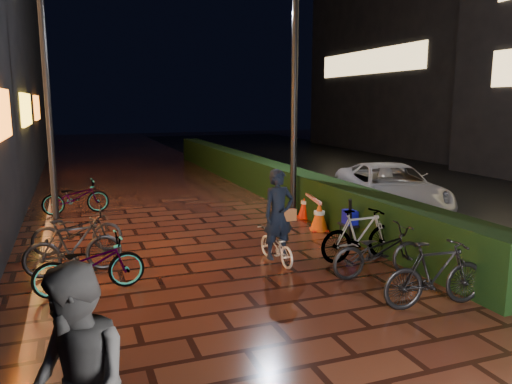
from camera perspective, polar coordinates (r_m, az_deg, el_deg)
name	(u,v)px	position (r m, az deg, el deg)	size (l,w,h in m)	color
ground	(245,293)	(7.60, -1.26, -11.43)	(80.00, 80.00, 0.00)	#381911
asphalt_road	(471,196)	(16.49, 23.39, -0.40)	(11.00, 60.00, 0.01)	black
hedge	(261,176)	(15.88, 0.58, 1.89)	(0.70, 20.00, 1.00)	black
van	(390,188)	(13.28, 15.04, 0.41)	(2.04, 4.43, 1.23)	#B3B3B8
lamp_post_hedge	(295,86)	(12.25, 4.43, 11.97)	(0.55, 0.26, 5.79)	black
lamp_post_sf	(47,92)	(12.88, -22.77, 10.49)	(0.51, 0.29, 5.52)	black
cyclist	(277,229)	(8.74, 2.46, -4.23)	(0.63, 1.20, 1.68)	white
traffic_barrier	(312,210)	(11.70, 6.44, -2.08)	(0.67, 1.60, 0.65)	#DC4E0B
cart_assembly	(353,219)	(10.21, 11.05, -3.03)	(0.56, 0.53, 0.97)	black
parked_bikes_storefront	(78,229)	(10.05, -19.64, -4.00)	(1.87, 6.47, 0.95)	black
parked_bikes_hedge	(387,252)	(8.28, 14.78, -6.60)	(1.79, 2.69, 0.95)	black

